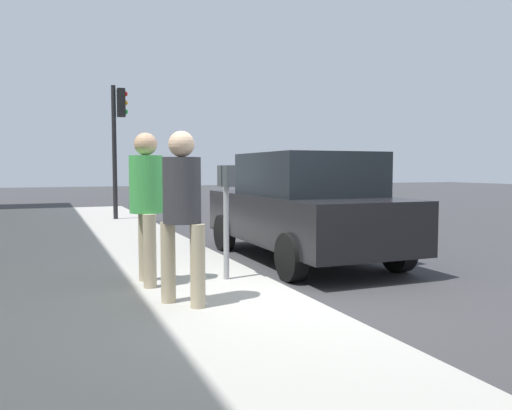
{
  "coord_description": "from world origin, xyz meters",
  "views": [
    {
      "loc": [
        -5.13,
        2.58,
        1.52
      ],
      "look_at": [
        0.66,
        0.18,
        1.07
      ],
      "focal_mm": 35.87,
      "sensor_mm": 36.0,
      "label": 1
    }
  ],
  "objects_px": {
    "parking_meter": "(226,197)",
    "parked_sedan_near": "(303,207)",
    "pedestrian_bystander": "(182,204)",
    "traffic_signal": "(118,130)",
    "pedestrian_at_meter": "(146,195)"
  },
  "relations": [
    {
      "from": "parking_meter",
      "to": "pedestrian_bystander",
      "type": "relative_size",
      "value": 0.81
    },
    {
      "from": "parking_meter",
      "to": "pedestrian_at_meter",
      "type": "height_order",
      "value": "pedestrian_at_meter"
    },
    {
      "from": "parking_meter",
      "to": "parked_sedan_near",
      "type": "height_order",
      "value": "parked_sedan_near"
    },
    {
      "from": "pedestrian_bystander",
      "to": "traffic_signal",
      "type": "bearing_deg",
      "value": 49.83
    },
    {
      "from": "pedestrian_at_meter",
      "to": "parked_sedan_near",
      "type": "xyz_separation_m",
      "value": [
        1.44,
        -2.83,
        -0.31
      ]
    },
    {
      "from": "parking_meter",
      "to": "traffic_signal",
      "type": "relative_size",
      "value": 0.39
    },
    {
      "from": "pedestrian_bystander",
      "to": "traffic_signal",
      "type": "distance_m",
      "value": 9.46
    },
    {
      "from": "parking_meter",
      "to": "traffic_signal",
      "type": "height_order",
      "value": "traffic_signal"
    },
    {
      "from": "pedestrian_at_meter",
      "to": "pedestrian_bystander",
      "type": "xyz_separation_m",
      "value": [
        -1.07,
        -0.16,
        -0.04
      ]
    },
    {
      "from": "parked_sedan_near",
      "to": "traffic_signal",
      "type": "distance_m",
      "value": 7.33
    },
    {
      "from": "pedestrian_bystander",
      "to": "parked_sedan_near",
      "type": "height_order",
      "value": "pedestrian_bystander"
    },
    {
      "from": "pedestrian_at_meter",
      "to": "parked_sedan_near",
      "type": "height_order",
      "value": "pedestrian_at_meter"
    },
    {
      "from": "pedestrian_at_meter",
      "to": "parking_meter",
      "type": "bearing_deg",
      "value": -4.03
    },
    {
      "from": "parked_sedan_near",
      "to": "pedestrian_at_meter",
      "type": "bearing_deg",
      "value": 116.93
    },
    {
      "from": "pedestrian_at_meter",
      "to": "traffic_signal",
      "type": "height_order",
      "value": "traffic_signal"
    }
  ]
}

